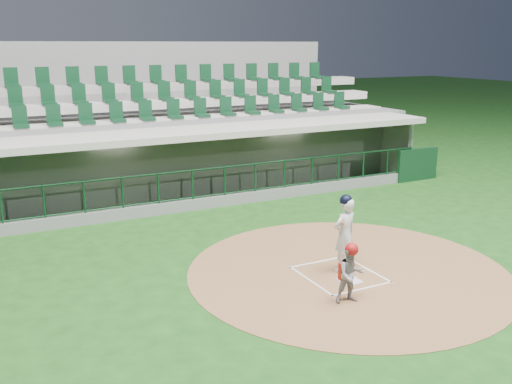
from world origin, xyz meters
TOP-DOWN VIEW (x-y plane):
  - ground at (0.00, 0.00)m, footprint 120.00×120.00m
  - dirt_circle at (0.30, -0.20)m, footprint 7.20×7.20m
  - home_plate at (0.00, -0.70)m, footprint 0.43×0.43m
  - batter_box_chalk at (0.00, -0.30)m, footprint 1.55×1.80m
  - dugout_structure at (0.17, 7.83)m, footprint 16.40×3.70m
  - seating_deck at (0.00, 10.91)m, footprint 17.00×6.72m
  - batter at (0.24, -0.12)m, footprint 0.88×0.91m
  - catcher at (-0.60, -1.51)m, footprint 0.63×0.54m

SIDE VIEW (x-z plane):
  - ground at x=0.00m, z-range 0.00..0.00m
  - dirt_circle at x=0.30m, z-range 0.00..0.01m
  - batter_box_chalk at x=0.00m, z-range 0.01..0.02m
  - home_plate at x=0.00m, z-range 0.01..0.03m
  - catcher at x=-0.60m, z-range 0.00..1.23m
  - batter at x=0.24m, z-range 0.01..1.78m
  - dugout_structure at x=0.17m, z-range -0.54..2.46m
  - seating_deck at x=0.00m, z-range -1.15..4.00m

